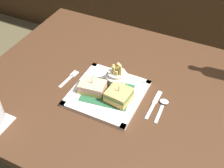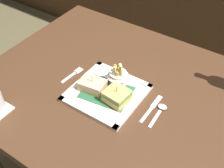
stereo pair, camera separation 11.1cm
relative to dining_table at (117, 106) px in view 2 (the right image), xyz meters
name	(u,v)px [view 2 (the right image)]	position (x,y,z in m)	size (l,w,h in m)	color
dining_table	(117,106)	(0.00, 0.00, 0.00)	(1.13, 0.90, 0.77)	#4A2D1B
square_plate	(107,93)	(-0.02, -0.05, 0.11)	(0.27, 0.27, 0.02)	white
sandwich_half_left	(93,85)	(-0.07, -0.06, 0.14)	(0.11, 0.08, 0.07)	#D1BF83
sandwich_half_right	(117,96)	(0.04, -0.06, 0.14)	(0.09, 0.09, 0.07)	tan
fries_cup	(118,76)	(-0.01, 0.02, 0.16)	(0.09, 0.09, 0.11)	silver
fork	(74,74)	(-0.20, -0.03, 0.11)	(0.03, 0.12, 0.00)	silver
knife	(152,107)	(0.16, -0.01, 0.11)	(0.02, 0.16, 0.00)	silver
spoon	(160,110)	(0.20, -0.01, 0.11)	(0.03, 0.12, 0.01)	silver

